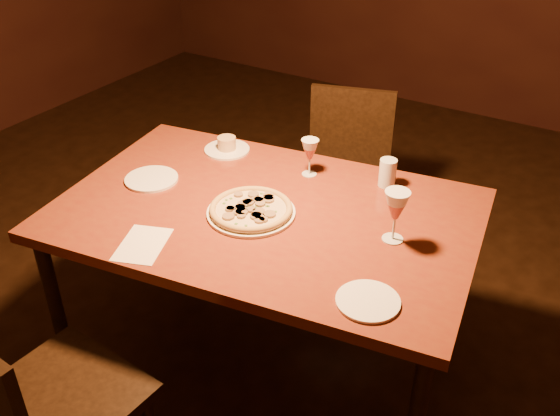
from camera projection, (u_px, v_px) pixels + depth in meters
The scene contains 12 objects.
floor at pixel (215, 392), 2.66m from camera, with size 7.00×7.00×0.00m, color black.
dining_table at pixel (266, 226), 2.38m from camera, with size 1.68×1.21×0.83m.
chair_near at pixel (35, 408), 1.91m from camera, with size 0.50×0.50×0.98m.
chair_far at pixel (345, 169), 3.27m from camera, with size 0.55×0.55×0.91m.
pizza_plate at pixel (251, 210), 2.30m from camera, with size 0.33×0.33×0.04m.
ramekin_saucer at pixel (227, 146), 2.74m from camera, with size 0.20×0.20×0.06m.
wine_glass_far at pixel (310, 157), 2.53m from camera, with size 0.07×0.07×0.16m, color #B6504C, non-canonical shape.
wine_glass_right at pixel (395, 216), 2.12m from camera, with size 0.09×0.09×0.19m, color #B6504C, non-canonical shape.
water_tumbler at pixel (388, 173), 2.46m from camera, with size 0.07×0.07×0.11m, color silver.
side_plate_left at pixel (152, 179), 2.52m from camera, with size 0.21×0.21×0.01m, color white.
side_plate_near at pixel (368, 301), 1.89m from camera, with size 0.20×0.20×0.01m, color white.
menu_card at pixel (143, 244), 2.15m from camera, with size 0.15×0.22×0.00m, color white.
Camera 1 is at (1.20, -1.42, 2.08)m, focal length 40.00 mm.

